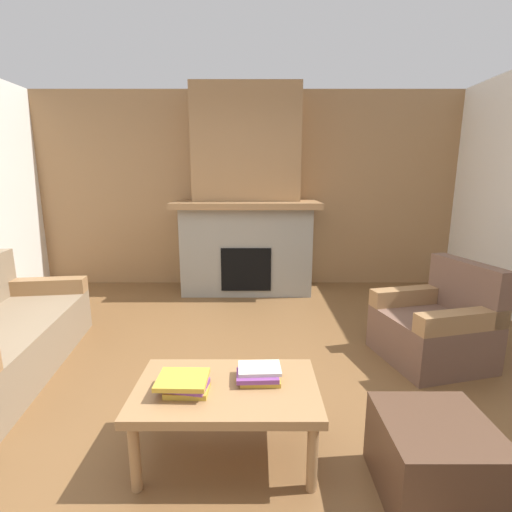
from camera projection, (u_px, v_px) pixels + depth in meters
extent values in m
plane|color=brown|center=(238.00, 399.00, 2.62)|extent=(9.00, 9.00, 0.00)
cube|color=#997047|center=(247.00, 191.00, 5.26)|extent=(6.00, 0.12, 2.70)
cube|color=gray|center=(247.00, 249.00, 5.03)|extent=(1.70, 0.70, 1.15)
cube|color=black|center=(246.00, 269.00, 4.74)|extent=(0.64, 0.08, 0.56)
cube|color=#997047|center=(246.00, 204.00, 4.85)|extent=(1.90, 0.82, 0.08)
cube|color=#997047|center=(246.00, 144.00, 4.83)|extent=(1.40, 0.50, 1.47)
cube|color=#847056|center=(1.00, 349.00, 2.94)|extent=(1.06, 1.89, 0.40)
cube|color=#997047|center=(41.00, 286.00, 3.68)|extent=(0.85, 0.27, 0.15)
cube|color=brown|center=(430.00, 338.00, 3.14)|extent=(0.92, 0.92, 0.40)
cube|color=brown|center=(467.00, 287.00, 3.13)|extent=(0.32, 0.77, 0.45)
cube|color=#997047|center=(410.00, 296.00, 3.38)|extent=(0.77, 0.32, 0.15)
cube|color=#997047|center=(462.00, 321.00, 2.79)|extent=(0.77, 0.32, 0.15)
cube|color=#997047|center=(227.00, 390.00, 2.01)|extent=(1.00, 0.60, 0.05)
cylinder|color=#997047|center=(135.00, 457.00, 1.82)|extent=(0.06, 0.06, 0.38)
cylinder|color=#997047|center=(312.00, 457.00, 1.82)|extent=(0.06, 0.06, 0.38)
cylinder|color=#997047|center=(160.00, 399.00, 2.29)|extent=(0.06, 0.06, 0.38)
cylinder|color=#997047|center=(301.00, 399.00, 2.29)|extent=(0.06, 0.06, 0.38)
cube|color=#4C3323|center=(434.00, 459.00, 1.79)|extent=(0.52, 0.52, 0.40)
cube|color=gold|center=(187.00, 390.00, 1.94)|extent=(0.23, 0.16, 0.03)
cube|color=#7A3D84|center=(183.00, 385.00, 1.94)|extent=(0.28, 0.19, 0.03)
cube|color=gold|center=(182.00, 380.00, 1.94)|extent=(0.27, 0.22, 0.03)
cube|color=gold|center=(260.00, 379.00, 2.05)|extent=(0.22, 0.15, 0.03)
cube|color=#7A3D84|center=(257.00, 376.00, 2.03)|extent=(0.24, 0.16, 0.03)
cube|color=beige|center=(259.00, 368.00, 2.07)|extent=(0.24, 0.17, 0.02)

